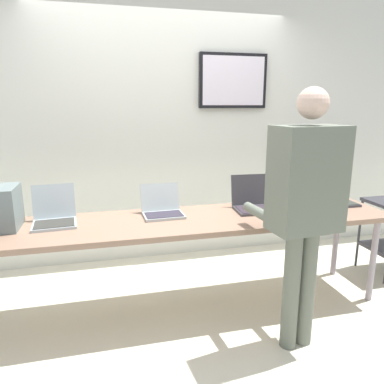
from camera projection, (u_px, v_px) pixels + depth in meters
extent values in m
cube|color=beige|center=(189.00, 309.00, 2.98)|extent=(8.00, 8.00, 0.04)
cube|color=silver|center=(163.00, 126.00, 3.71)|extent=(8.00, 0.06, 2.80)
cube|color=black|center=(233.00, 81.00, 3.72)|extent=(0.72, 0.05, 0.54)
cube|color=white|center=(233.00, 81.00, 3.71)|extent=(0.66, 0.02, 0.48)
cube|color=#8D6C57|center=(189.00, 221.00, 2.80)|extent=(3.21, 0.70, 0.04)
cylinder|color=gray|center=(373.00, 260.00, 3.00)|extent=(0.05, 0.05, 0.72)
cylinder|color=gray|center=(336.00, 239.00, 3.47)|extent=(0.05, 0.05, 0.72)
cube|color=#A9B6BB|center=(55.00, 224.00, 2.63)|extent=(0.32, 0.28, 0.02)
cube|color=#33322E|center=(54.00, 223.00, 2.61)|extent=(0.29, 0.23, 0.00)
cube|color=#A9B6BB|center=(54.00, 201.00, 2.74)|extent=(0.31, 0.09, 0.25)
cube|color=#30573B|center=(54.00, 201.00, 2.74)|extent=(0.28, 0.07, 0.22)
cube|color=#AAB5B5|center=(164.00, 215.00, 2.84)|extent=(0.32, 0.23, 0.02)
cube|color=#2D2935|center=(164.00, 214.00, 2.82)|extent=(0.29, 0.18, 0.00)
cube|color=#AAB5B5|center=(160.00, 197.00, 2.95)|extent=(0.31, 0.09, 0.21)
cube|color=black|center=(160.00, 197.00, 2.95)|extent=(0.28, 0.07, 0.18)
cube|color=#3B3A3F|center=(255.00, 210.00, 2.98)|extent=(0.32, 0.28, 0.02)
cube|color=#322832|center=(255.00, 209.00, 2.97)|extent=(0.29, 0.23, 0.00)
cube|color=#3B3A3F|center=(249.00, 189.00, 3.10)|extent=(0.31, 0.08, 0.26)
cube|color=black|center=(249.00, 189.00, 3.10)|extent=(0.28, 0.06, 0.23)
cube|color=#3B3940|center=(337.00, 203.00, 3.19)|extent=(0.32, 0.27, 0.02)
cube|color=#30342D|center=(338.00, 202.00, 3.18)|extent=(0.29, 0.22, 0.00)
cube|color=#3B3940|center=(328.00, 184.00, 3.31)|extent=(0.31, 0.08, 0.26)
cube|color=white|center=(327.00, 184.00, 3.32)|extent=(0.28, 0.06, 0.23)
cylinder|color=#636A5D|center=(291.00, 290.00, 2.40)|extent=(0.12, 0.12, 0.83)
cylinder|color=#636A5D|center=(307.00, 287.00, 2.44)|extent=(0.12, 0.12, 0.83)
cube|color=#636A5D|center=(307.00, 179.00, 2.25)|extent=(0.46, 0.30, 0.66)
sphere|color=beige|center=(313.00, 103.00, 2.14)|extent=(0.19, 0.19, 0.19)
cylinder|color=#636A5D|center=(258.00, 212.00, 2.52)|extent=(0.10, 0.33, 0.07)
cylinder|color=#636A5D|center=(298.00, 208.00, 2.63)|extent=(0.10, 0.33, 0.07)
cylinder|color=white|center=(301.00, 215.00, 2.74)|extent=(0.08, 0.08, 0.08)
cylinder|color=#333338|center=(359.00, 232.00, 3.65)|extent=(0.02, 0.02, 0.72)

